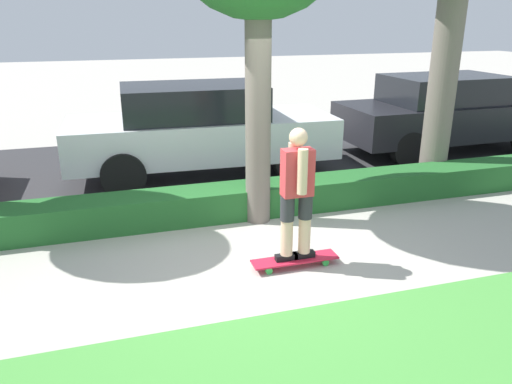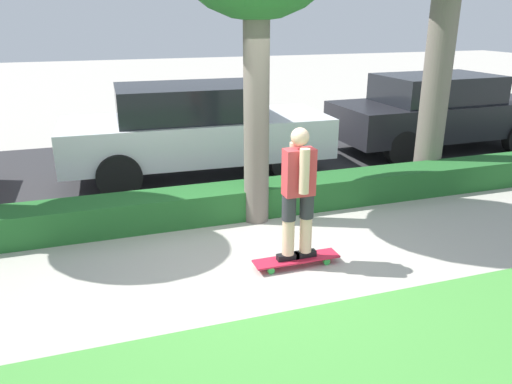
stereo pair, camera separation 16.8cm
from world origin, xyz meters
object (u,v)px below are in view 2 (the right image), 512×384
skateboard (296,259)px  parked_car_rear (438,111)px  skater_person (298,192)px  parked_car_middle (195,129)px

skateboard → parked_car_rear: (4.95, 4.02, 0.76)m
skater_person → parked_car_middle: 3.85m
parked_car_middle → parked_car_rear: 5.31m
skateboard → parked_car_rear: 6.42m
skater_person → parked_car_rear: skater_person is taller
skateboard → skater_person: size_ratio=0.66×
parked_car_middle → parked_car_rear: bearing=3.9°
skater_person → parked_car_middle: skater_person is taller
skateboard → parked_car_middle: (-0.36, 3.83, 0.78)m
skater_person → skateboard: bearing=-45.0°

